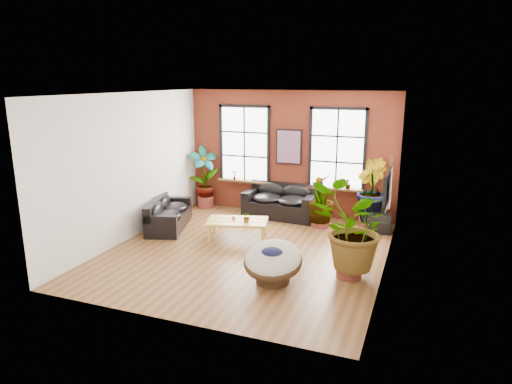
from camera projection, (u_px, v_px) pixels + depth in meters
room at (249, 175)px, 10.03m from camera, size 6.04×6.54×3.54m
sofa_back at (281, 202)px, 12.87m from camera, size 2.07×1.09×0.93m
sofa_left at (167, 214)px, 11.93m from camera, size 1.38×2.12×0.78m
coffee_table at (237, 222)px, 11.07m from camera, size 1.61×1.18×0.56m
papasan_chair at (273, 261)px, 8.67m from camera, size 1.23×1.25×0.84m
poster at (289, 147)px, 12.73m from camera, size 0.74×0.06×0.98m
tv_wall_unit at (388, 191)px, 9.47m from camera, size 0.13×1.86×1.20m
media_box at (378, 223)px, 11.58m from camera, size 0.65×0.58×0.48m
pot_back_left at (206, 202)px, 13.82m from camera, size 0.57×0.57×0.35m
pot_back_right at (369, 219)px, 12.10m from camera, size 0.68×0.68×0.38m
pot_right_wall at (349, 268)px, 8.96m from camera, size 0.58×0.58×0.37m
pot_mid at (321, 220)px, 12.02m from camera, size 0.58×0.58×0.34m
floor_plant_back_left at (204, 175)px, 13.60m from camera, size 1.09×1.06×1.72m
floor_plant_back_right at (370, 189)px, 11.93m from camera, size 1.12×1.17×1.67m
floor_plant_right_wall at (352, 229)px, 8.72m from camera, size 2.02×1.99×1.70m
floor_plant_mid at (321, 198)px, 11.87m from camera, size 0.79×0.79×1.30m
table_plant at (247, 217)px, 10.86m from camera, size 0.27×0.25×0.26m
sill_plant_left at (234, 175)px, 13.48m from camera, size 0.17×0.17×0.27m
sill_plant_right at (348, 184)px, 12.32m from camera, size 0.19×0.19×0.27m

